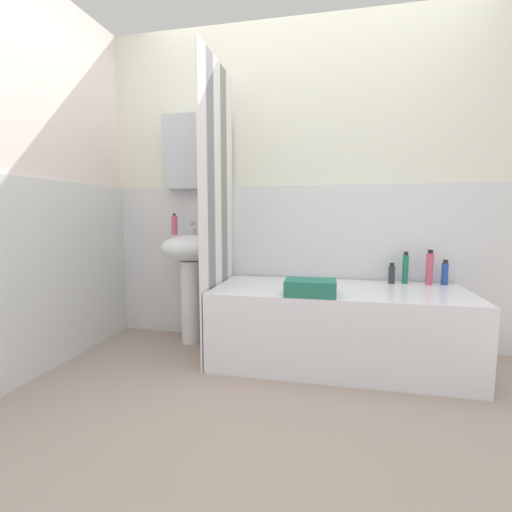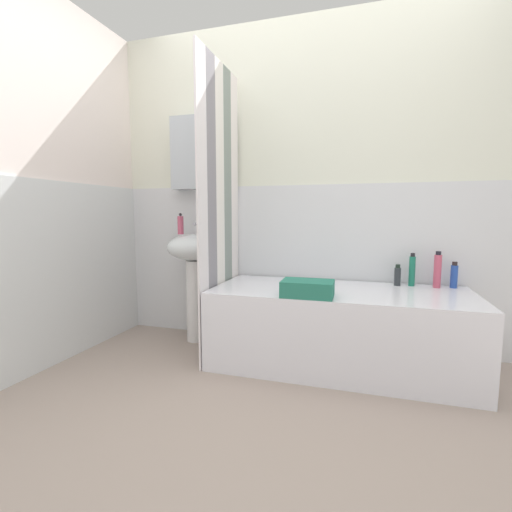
{
  "view_description": "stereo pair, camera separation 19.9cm",
  "coord_description": "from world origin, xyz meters",
  "px_view_note": "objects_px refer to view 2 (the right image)",
  "views": [
    {
      "loc": [
        0.21,
        -1.54,
        0.98
      ],
      "look_at": [
        -0.29,
        0.77,
        0.71
      ],
      "focal_mm": 25.64,
      "sensor_mm": 36.0,
      "label": 1
    },
    {
      "loc": [
        0.4,
        -1.49,
        0.98
      ],
      "look_at": [
        -0.29,
        0.77,
        0.71
      ],
      "focal_mm": 25.64,
      "sensor_mm": 36.0,
      "label": 2
    }
  ],
  "objects_px": {
    "body_wash_bottle": "(397,276)",
    "sink": "(195,263)",
    "bathtub": "(339,328)",
    "lotion_bottle": "(412,270)",
    "soap_dispenser": "(181,225)",
    "towel_folded": "(308,288)",
    "conditioner_bottle": "(454,276)",
    "toothbrush_cup": "(209,229)",
    "shampoo_bottle": "(437,270)"
  },
  "relations": [
    {
      "from": "shampoo_bottle",
      "to": "conditioner_bottle",
      "type": "bearing_deg",
      "value": 13.01
    },
    {
      "from": "lotion_bottle",
      "to": "conditioner_bottle",
      "type": "bearing_deg",
      "value": 1.91
    },
    {
      "from": "body_wash_bottle",
      "to": "sink",
      "type": "bearing_deg",
      "value": -176.24
    },
    {
      "from": "lotion_bottle",
      "to": "body_wash_bottle",
      "type": "xyz_separation_m",
      "value": [
        -0.09,
        -0.01,
        -0.04
      ]
    },
    {
      "from": "lotion_bottle",
      "to": "body_wash_bottle",
      "type": "relative_size",
      "value": 1.55
    },
    {
      "from": "lotion_bottle",
      "to": "towel_folded",
      "type": "xyz_separation_m",
      "value": [
        -0.62,
        -0.52,
        -0.06
      ]
    },
    {
      "from": "body_wash_bottle",
      "to": "conditioner_bottle",
      "type": "bearing_deg",
      "value": 3.51
    },
    {
      "from": "soap_dispenser",
      "to": "bathtub",
      "type": "relative_size",
      "value": 0.1
    },
    {
      "from": "soap_dispenser",
      "to": "body_wash_bottle",
      "type": "bearing_deg",
      "value": 3.72
    },
    {
      "from": "sink",
      "to": "conditioner_bottle",
      "type": "bearing_deg",
      "value": 3.71
    },
    {
      "from": "bathtub",
      "to": "soap_dispenser",
      "type": "bearing_deg",
      "value": 172.66
    },
    {
      "from": "bathtub",
      "to": "conditioner_bottle",
      "type": "relative_size",
      "value": 9.37
    },
    {
      "from": "conditioner_bottle",
      "to": "body_wash_bottle",
      "type": "bearing_deg",
      "value": -176.49
    },
    {
      "from": "toothbrush_cup",
      "to": "conditioner_bottle",
      "type": "height_order",
      "value": "toothbrush_cup"
    },
    {
      "from": "conditioner_bottle",
      "to": "towel_folded",
      "type": "xyz_separation_m",
      "value": [
        -0.88,
        -0.53,
        -0.03
      ]
    },
    {
      "from": "sink",
      "to": "towel_folded",
      "type": "bearing_deg",
      "value": -23.84
    },
    {
      "from": "bathtub",
      "to": "lotion_bottle",
      "type": "height_order",
      "value": "lotion_bottle"
    },
    {
      "from": "soap_dispenser",
      "to": "lotion_bottle",
      "type": "bearing_deg",
      "value": 3.95
    },
    {
      "from": "shampoo_bottle",
      "to": "towel_folded",
      "type": "distance_m",
      "value": 0.93
    },
    {
      "from": "conditioner_bottle",
      "to": "lotion_bottle",
      "type": "xyz_separation_m",
      "value": [
        -0.26,
        -0.01,
        0.03
      ]
    },
    {
      "from": "shampoo_bottle",
      "to": "lotion_bottle",
      "type": "bearing_deg",
      "value": 174.19
    },
    {
      "from": "conditioner_bottle",
      "to": "shampoo_bottle",
      "type": "distance_m",
      "value": 0.11
    },
    {
      "from": "soap_dispenser",
      "to": "bathtub",
      "type": "height_order",
      "value": "soap_dispenser"
    },
    {
      "from": "soap_dispenser",
      "to": "towel_folded",
      "type": "distance_m",
      "value": 1.18
    },
    {
      "from": "bathtub",
      "to": "conditioner_bottle",
      "type": "height_order",
      "value": "conditioner_bottle"
    },
    {
      "from": "sink",
      "to": "lotion_bottle",
      "type": "relative_size",
      "value": 3.72
    },
    {
      "from": "lotion_bottle",
      "to": "body_wash_bottle",
      "type": "height_order",
      "value": "lotion_bottle"
    },
    {
      "from": "bathtub",
      "to": "towel_folded",
      "type": "height_order",
      "value": "towel_folded"
    },
    {
      "from": "lotion_bottle",
      "to": "towel_folded",
      "type": "relative_size",
      "value": 0.74
    },
    {
      "from": "body_wash_bottle",
      "to": "towel_folded",
      "type": "xyz_separation_m",
      "value": [
        -0.53,
        -0.51,
        -0.02
      ]
    },
    {
      "from": "shampoo_bottle",
      "to": "body_wash_bottle",
      "type": "bearing_deg",
      "value": 179.36
    },
    {
      "from": "soap_dispenser",
      "to": "lotion_bottle",
      "type": "xyz_separation_m",
      "value": [
        1.67,
        0.12,
        -0.3
      ]
    },
    {
      "from": "sink",
      "to": "body_wash_bottle",
      "type": "height_order",
      "value": "sink"
    },
    {
      "from": "sink",
      "to": "bathtub",
      "type": "height_order",
      "value": "sink"
    },
    {
      "from": "towel_folded",
      "to": "toothbrush_cup",
      "type": "bearing_deg",
      "value": 154.3
    },
    {
      "from": "toothbrush_cup",
      "to": "shampoo_bottle",
      "type": "xyz_separation_m",
      "value": [
        1.58,
        0.12,
        -0.26
      ]
    },
    {
      "from": "body_wash_bottle",
      "to": "towel_folded",
      "type": "height_order",
      "value": "body_wash_bottle"
    },
    {
      "from": "toothbrush_cup",
      "to": "towel_folded",
      "type": "height_order",
      "value": "toothbrush_cup"
    },
    {
      "from": "toothbrush_cup",
      "to": "bathtub",
      "type": "relative_size",
      "value": 0.05
    },
    {
      "from": "towel_folded",
      "to": "soap_dispenser",
      "type": "bearing_deg",
      "value": 158.73
    },
    {
      "from": "soap_dispenser",
      "to": "bathtub",
      "type": "bearing_deg",
      "value": -7.34
    },
    {
      "from": "sink",
      "to": "towel_folded",
      "type": "height_order",
      "value": "sink"
    },
    {
      "from": "toothbrush_cup",
      "to": "bathtub",
      "type": "xyz_separation_m",
      "value": [
        0.97,
        -0.14,
        -0.62
      ]
    },
    {
      "from": "soap_dispenser",
      "to": "lotion_bottle",
      "type": "distance_m",
      "value": 1.7
    },
    {
      "from": "lotion_bottle",
      "to": "bathtub",
      "type": "bearing_deg",
      "value": -148.99
    },
    {
      "from": "toothbrush_cup",
      "to": "lotion_bottle",
      "type": "bearing_deg",
      "value": 5.42
    },
    {
      "from": "lotion_bottle",
      "to": "body_wash_bottle",
      "type": "distance_m",
      "value": 0.1
    },
    {
      "from": "sink",
      "to": "bathtub",
      "type": "bearing_deg",
      "value": -8.38
    },
    {
      "from": "soap_dispenser",
      "to": "sink",
      "type": "bearing_deg",
      "value": 3.19
    },
    {
      "from": "sink",
      "to": "toothbrush_cup",
      "type": "relative_size",
      "value": 9.35
    }
  ]
}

